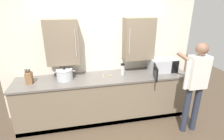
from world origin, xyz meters
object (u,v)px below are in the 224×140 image
(thermos_flask, at_px, (123,69))
(person_figure, at_px, (195,81))
(wooden_spoon, at_px, (107,76))
(knife_block, at_px, (29,78))
(microwave_oven, at_px, (161,65))
(stock_pot, at_px, (65,74))

(thermos_flask, relative_size, person_figure, 0.14)
(wooden_spoon, distance_m, person_figure, 1.63)
(wooden_spoon, xyz_separation_m, person_figure, (1.44, -0.77, 0.09))
(knife_block, distance_m, thermos_flask, 1.77)
(knife_block, bearing_deg, microwave_oven, 0.89)
(microwave_oven, bearing_deg, wooden_spoon, -178.48)
(microwave_oven, relative_size, person_figure, 0.43)
(wooden_spoon, height_order, stock_pot, stock_pot)
(stock_pot, bearing_deg, knife_block, -177.59)
(wooden_spoon, bearing_deg, thermos_flask, 3.02)
(wooden_spoon, bearing_deg, stock_pot, 178.80)
(stock_pot, bearing_deg, microwave_oven, 0.41)
(wooden_spoon, height_order, thermos_flask, thermos_flask)
(knife_block, height_order, stock_pot, knife_block)
(knife_block, xyz_separation_m, stock_pot, (0.63, 0.03, -0.00))
(wooden_spoon, relative_size, thermos_flask, 1.00)
(knife_block, distance_m, wooden_spoon, 1.45)
(microwave_oven, relative_size, stock_pot, 1.84)
(stock_pot, bearing_deg, wooden_spoon, -1.20)
(microwave_oven, bearing_deg, person_figure, -72.66)
(microwave_oven, bearing_deg, stock_pot, -179.59)
(stock_pot, xyz_separation_m, thermos_flask, (1.14, 0.00, 0.02))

